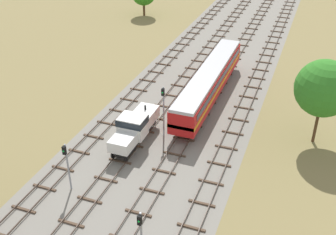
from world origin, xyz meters
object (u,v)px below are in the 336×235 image
at_px(signal_post_nearest, 141,232).
at_px(signal_post_near, 67,161).
at_px(passenger_coach_centre_left_midfar, 209,81).
at_px(signal_post_mid, 163,106).
at_px(shunter_loco_left_mid, 134,126).

relative_size(signal_post_nearest, signal_post_near, 1.00).
distance_m(passenger_coach_centre_left_midfar, signal_post_mid, 10.10).
distance_m(signal_post_near, signal_post_mid, 12.21).
relative_size(passenger_coach_centre_left_midfar, signal_post_mid, 3.76).
xyz_separation_m(shunter_loco_left_mid, signal_post_near, (-2.33, -8.92, 1.11)).
height_order(shunter_loco_left_mid, signal_post_near, signal_post_near).
bearing_deg(shunter_loco_left_mid, passenger_coach_centre_left_midfar, 69.00).
xyz_separation_m(passenger_coach_centre_left_midfar, signal_post_nearest, (2.33, -26.29, 0.50)).
relative_size(signal_post_near, signal_post_mid, 0.83).
distance_m(signal_post_nearest, signal_post_mid, 17.17).
relative_size(shunter_loco_left_mid, signal_post_nearest, 1.74).
xyz_separation_m(shunter_loco_left_mid, signal_post_nearest, (6.98, -14.17, 1.10)).
relative_size(passenger_coach_centre_left_midfar, signal_post_near, 4.51).
height_order(signal_post_near, signal_post_mid, signal_post_mid).
height_order(shunter_loco_left_mid, signal_post_nearest, signal_post_nearest).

